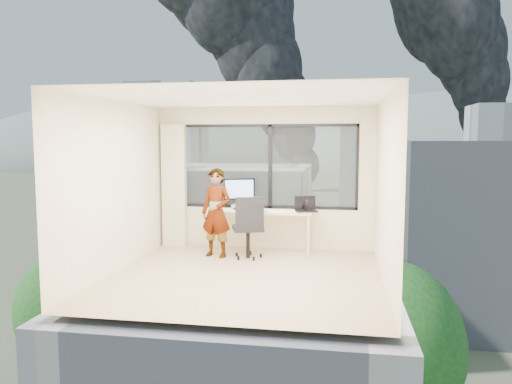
% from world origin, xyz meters
% --- Properties ---
extents(floor, '(4.00, 4.00, 0.01)m').
position_xyz_m(floor, '(0.00, 0.00, 0.00)').
color(floor, tan).
rests_on(floor, ground).
extents(ceiling, '(4.00, 4.00, 0.01)m').
position_xyz_m(ceiling, '(0.00, 0.00, 2.60)').
color(ceiling, white).
rests_on(ceiling, ground).
extents(wall_front, '(4.00, 0.01, 2.60)m').
position_xyz_m(wall_front, '(0.00, -2.00, 1.30)').
color(wall_front, beige).
rests_on(wall_front, ground).
extents(wall_left, '(0.01, 4.00, 2.60)m').
position_xyz_m(wall_left, '(-2.00, 0.00, 1.30)').
color(wall_left, beige).
rests_on(wall_left, ground).
extents(wall_right, '(0.01, 4.00, 2.60)m').
position_xyz_m(wall_right, '(2.00, 0.00, 1.30)').
color(wall_right, beige).
rests_on(wall_right, ground).
extents(window_wall, '(3.30, 0.16, 1.55)m').
position_xyz_m(window_wall, '(0.05, 2.00, 1.52)').
color(window_wall, black).
rests_on(window_wall, ground).
extents(curtain, '(0.45, 0.14, 2.30)m').
position_xyz_m(curtain, '(-1.72, 1.88, 1.15)').
color(curtain, beige).
rests_on(curtain, floor).
extents(desk, '(1.80, 0.60, 0.75)m').
position_xyz_m(desk, '(0.00, 1.66, 0.38)').
color(desk, beige).
rests_on(desk, floor).
extents(chair, '(0.70, 0.70, 1.09)m').
position_xyz_m(chair, '(-0.16, 1.12, 0.55)').
color(chair, black).
rests_on(chair, floor).
extents(person, '(0.64, 0.51, 1.53)m').
position_xyz_m(person, '(-0.71, 1.14, 0.77)').
color(person, '#2D2D33').
rests_on(person, floor).
extents(monitor, '(0.59, 0.30, 0.58)m').
position_xyz_m(monitor, '(-0.44, 1.74, 1.04)').
color(monitor, black).
rests_on(monitor, desk).
extents(game_console, '(0.32, 0.28, 0.07)m').
position_xyz_m(game_console, '(-0.44, 1.91, 0.79)').
color(game_console, white).
rests_on(game_console, desk).
extents(laptop, '(0.47, 0.48, 0.24)m').
position_xyz_m(laptop, '(0.80, 1.64, 0.87)').
color(laptop, black).
rests_on(laptop, desk).
extents(cellphone, '(0.11, 0.07, 0.01)m').
position_xyz_m(cellphone, '(0.06, 1.51, 0.76)').
color(cellphone, black).
rests_on(cellphone, desk).
extents(pen_cup, '(0.10, 0.10, 0.11)m').
position_xyz_m(pen_cup, '(0.80, 1.65, 0.81)').
color(pen_cup, black).
rests_on(pen_cup, desk).
extents(handbag, '(0.28, 0.18, 0.20)m').
position_xyz_m(handbag, '(0.80, 1.86, 0.85)').
color(handbag, '#0B473B').
rests_on(handbag, desk).
extents(exterior_ground, '(400.00, 400.00, 0.04)m').
position_xyz_m(exterior_ground, '(0.00, 120.00, -14.00)').
color(exterior_ground, '#515B3D').
rests_on(exterior_ground, ground).
extents(near_bldg_a, '(16.00, 12.00, 14.00)m').
position_xyz_m(near_bldg_a, '(-9.00, 30.00, -7.00)').
color(near_bldg_a, beige).
rests_on(near_bldg_a, exterior_ground).
extents(near_bldg_b, '(14.00, 13.00, 16.00)m').
position_xyz_m(near_bldg_b, '(12.00, 38.00, -6.00)').
color(near_bldg_b, white).
rests_on(near_bldg_b, exterior_ground).
extents(far_tower_a, '(14.00, 14.00, 28.00)m').
position_xyz_m(far_tower_a, '(-35.00, 95.00, 0.00)').
color(far_tower_a, silver).
rests_on(far_tower_a, exterior_ground).
extents(far_tower_b, '(13.00, 13.00, 30.00)m').
position_xyz_m(far_tower_b, '(8.00, 120.00, 1.00)').
color(far_tower_b, silver).
rests_on(far_tower_b, exterior_ground).
extents(far_tower_c, '(15.00, 15.00, 26.00)m').
position_xyz_m(far_tower_c, '(45.00, 140.00, -1.00)').
color(far_tower_c, silver).
rests_on(far_tower_c, exterior_ground).
extents(far_tower_d, '(16.00, 14.00, 22.00)m').
position_xyz_m(far_tower_d, '(-60.00, 150.00, -3.00)').
color(far_tower_d, silver).
rests_on(far_tower_d, exterior_ground).
extents(hill_a, '(288.00, 216.00, 90.00)m').
position_xyz_m(hill_a, '(-120.00, 320.00, -14.00)').
color(hill_a, slate).
rests_on(hill_a, exterior_ground).
extents(hill_b, '(300.00, 220.00, 96.00)m').
position_xyz_m(hill_b, '(100.00, 320.00, -14.00)').
color(hill_b, slate).
rests_on(hill_b, exterior_ground).
extents(tree_a, '(7.00, 7.00, 8.00)m').
position_xyz_m(tree_a, '(-16.00, 22.00, -10.00)').
color(tree_a, '#1A4A18').
rests_on(tree_a, exterior_ground).
extents(tree_b, '(7.60, 7.60, 9.00)m').
position_xyz_m(tree_b, '(4.00, 18.00, -9.50)').
color(tree_b, '#1A4A18').
rests_on(tree_b, exterior_ground).
extents(smoke_plume_a, '(40.00, 24.00, 90.00)m').
position_xyz_m(smoke_plume_a, '(-10.00, 150.00, 39.00)').
color(smoke_plume_a, black).
rests_on(smoke_plume_a, exterior_ground).
extents(smoke_plume_b, '(30.00, 18.00, 70.00)m').
position_xyz_m(smoke_plume_b, '(55.00, 170.00, 27.00)').
color(smoke_plume_b, black).
rests_on(smoke_plume_b, exterior_ground).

